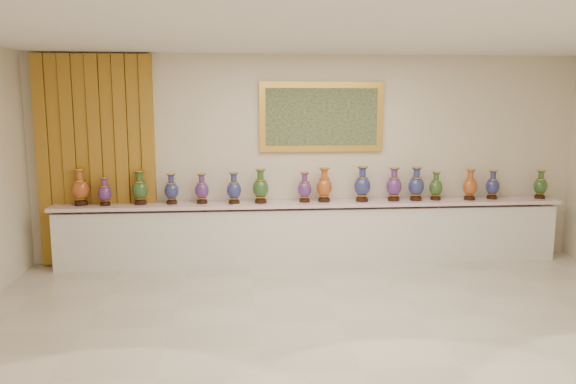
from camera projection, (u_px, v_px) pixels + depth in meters
name	position (u px, v px, depth m)	size (l,w,h in m)	color
ground	(339.00, 321.00, 5.99)	(8.00, 8.00, 0.00)	beige
room	(134.00, 154.00, 7.92)	(8.00, 8.00, 8.00)	beige
counter	(311.00, 233.00, 8.16)	(7.28, 0.48, 0.90)	white
vase_0	(80.00, 189.00, 7.78)	(0.31, 0.31, 0.51)	black
vase_1	(105.00, 193.00, 7.77)	(0.19, 0.19, 0.40)	black
vase_2	(140.00, 189.00, 7.85)	(0.29, 0.29, 0.48)	black
vase_3	(172.00, 190.00, 7.89)	(0.25, 0.25, 0.43)	black
vase_4	(202.00, 190.00, 7.93)	(0.25, 0.25, 0.43)	black
vase_5	(234.00, 190.00, 7.90)	(0.22, 0.22, 0.45)	black
vase_6	(261.00, 188.00, 7.96)	(0.26, 0.26, 0.49)	black
vase_7	(305.00, 189.00, 8.04)	(0.21, 0.21, 0.43)	black
vase_8	(324.00, 187.00, 8.06)	(0.29, 0.29, 0.49)	black
vase_9	(362.00, 186.00, 8.09)	(0.30, 0.30, 0.51)	black
vase_10	(394.00, 186.00, 8.14)	(0.26, 0.26, 0.49)	black
vase_11	(416.00, 185.00, 8.17)	(0.25, 0.25, 0.49)	black
vase_12	(436.00, 187.00, 8.22)	(0.22, 0.22, 0.42)	black
vase_13	(470.00, 186.00, 8.23)	(0.21, 0.21, 0.45)	black
vase_14	(493.00, 186.00, 8.31)	(0.21, 0.21, 0.43)	black
vase_15	(540.00, 186.00, 8.35)	(0.22, 0.22, 0.43)	black
label_card	(236.00, 205.00, 7.85)	(0.10, 0.06, 0.00)	white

